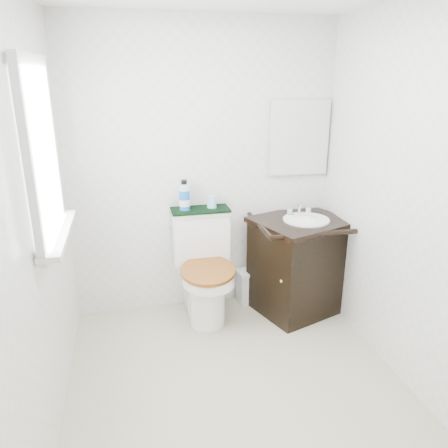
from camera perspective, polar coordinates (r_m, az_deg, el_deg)
name	(u,v)px	position (r m, az deg, el deg)	size (l,w,h in m)	color
floor	(238,387)	(3.08, 1.86, -20.54)	(2.40, 2.40, 0.00)	beige
wall_back	(203,171)	(3.63, -2.71, 6.90)	(2.40, 2.40, 0.00)	silver
wall_front	(337,327)	(1.47, 14.49, -12.86)	(2.40, 2.40, 0.00)	silver
wall_left	(35,229)	(2.46, -23.42, -0.56)	(2.40, 2.40, 0.00)	silver
wall_right	(411,203)	(2.96, 23.22, 2.58)	(2.40, 2.40, 0.00)	silver
window	(40,153)	(2.62, -22.86, 8.54)	(0.02, 0.70, 0.90)	white
mirror	(299,138)	(3.79, 9.76, 11.00)	(0.50, 0.02, 0.60)	silver
toilet	(204,273)	(3.66, -2.63, -6.44)	(0.49, 0.68, 0.90)	white
vanity	(299,262)	(3.80, 9.77, -4.96)	(0.89, 0.83, 0.92)	black
trash_bin	(249,286)	(3.97, 3.24, -8.03)	(0.24, 0.20, 0.31)	white
towel	(200,210)	(3.59, -3.12, 1.87)	(0.48, 0.22, 0.02)	black
mouthwash_bottle	(184,196)	(3.54, -5.19, 3.63)	(0.09, 0.09, 0.25)	blue
cup	(212,202)	(3.60, -1.61, 2.94)	(0.08, 0.08, 0.10)	#90C6EC
soap_bar	(291,214)	(3.74, 8.76, 1.24)	(0.07, 0.05, 0.02)	#197A6B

